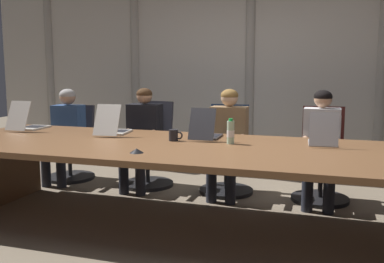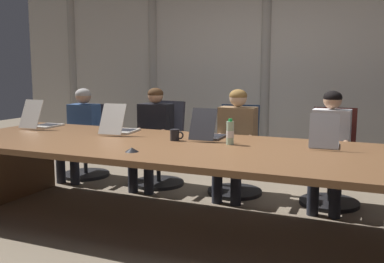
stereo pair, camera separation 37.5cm
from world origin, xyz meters
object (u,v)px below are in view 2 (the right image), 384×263
(laptop_right_mid, at_px, (324,141))
(coffee_mug_near, at_px, (175,135))
(laptop_left_mid, at_px, (120,127))
(office_chair_left_end, at_px, (87,149))
(person_left_mid, at_px, (152,132))
(office_chair_right_mid, at_px, (331,168))
(conference_mic_right_side, at_px, (132,150))
(office_chair_center, at_px, (236,160))
(laptop_left_end, at_px, (42,122))
(water_bottle_primary, at_px, (230,133))
(person_right_mid, at_px, (330,143))
(person_left_end, at_px, (80,128))
(person_center, at_px, (235,136))
(laptop_center, at_px, (208,133))
(office_chair_left_mid, at_px, (161,153))

(laptop_right_mid, bearing_deg, coffee_mug_near, 93.35)
(laptop_left_mid, height_order, laptop_right_mid, laptop_left_mid)
(office_chair_left_end, bearing_deg, person_left_mid, 81.62)
(office_chair_right_mid, distance_m, coffee_mug_near, 1.70)
(office_chair_right_mid, bearing_deg, conference_mic_right_side, -39.33)
(office_chair_left_end, bearing_deg, office_chair_center, 90.45)
(laptop_left_end, height_order, water_bottle_primary, laptop_left_end)
(laptop_left_end, bearing_deg, laptop_right_mid, -92.49)
(laptop_right_mid, relative_size, person_right_mid, 0.33)
(laptop_right_mid, bearing_deg, office_chair_center, 45.36)
(water_bottle_primary, bearing_deg, laptop_left_mid, 171.05)
(person_left_end, distance_m, person_center, 2.02)
(laptop_left_mid, bearing_deg, office_chair_left_end, 43.87)
(laptop_center, bearing_deg, laptop_left_mid, 88.18)
(laptop_left_mid, xyz_separation_m, office_chair_left_end, (-1.05, 0.85, -0.44))
(office_chair_right_mid, distance_m, person_left_mid, 2.01)
(office_chair_left_mid, xyz_separation_m, person_left_end, (-1.04, -0.17, 0.28))
(laptop_center, bearing_deg, water_bottle_primary, -128.47)
(laptop_left_mid, distance_m, office_chair_right_mid, 2.19)
(laptop_left_mid, bearing_deg, person_left_mid, -6.31)
(laptop_center, bearing_deg, conference_mic_right_side, 156.68)
(office_chair_center, bearing_deg, laptop_left_end, -72.57)
(laptop_left_end, xyz_separation_m, laptop_right_mid, (3.02, -0.04, -0.00))
(office_chair_left_end, xyz_separation_m, conference_mic_right_side, (1.68, -1.68, 0.40))
(office_chair_left_mid, height_order, office_chair_center, office_chair_left_mid)
(person_right_mid, bearing_deg, office_chair_left_end, -93.27)
(coffee_mug_near, bearing_deg, person_left_end, 152.92)
(office_chair_right_mid, bearing_deg, coffee_mug_near, -50.85)
(laptop_right_mid, distance_m, coffee_mug_near, 1.30)
(laptop_left_mid, distance_m, office_chair_center, 1.35)
(laptop_left_end, distance_m, person_left_end, 0.69)
(person_left_end, bearing_deg, coffee_mug_near, 59.64)
(person_center, bearing_deg, laptop_center, -4.70)
(laptop_left_mid, height_order, person_left_end, person_left_end)
(office_chair_left_end, height_order, person_left_mid, person_left_mid)
(laptop_left_mid, relative_size, office_chair_center, 0.53)
(office_chair_right_mid, xyz_separation_m, coffee_mug_near, (-1.26, -1.06, 0.42))
(person_right_mid, height_order, conference_mic_right_side, person_right_mid)
(conference_mic_right_side, bearing_deg, laptop_left_mid, 127.57)
(person_left_end, xyz_separation_m, water_bottle_primary, (2.26, -0.88, 0.19))
(person_right_mid, bearing_deg, coffee_mug_near, -54.76)
(office_chair_left_mid, distance_m, person_left_mid, 0.33)
(office_chair_left_end, xyz_separation_m, person_left_end, (0.02, -0.16, 0.30))
(laptop_left_end, bearing_deg, office_chair_center, -68.72)
(laptop_left_mid, bearing_deg, conference_mic_right_side, -149.46)
(office_chair_right_mid, height_order, water_bottle_primary, office_chair_right_mid)
(laptop_center, relative_size, conference_mic_right_side, 4.13)
(office_chair_left_mid, distance_m, person_left_end, 1.09)
(office_chair_left_mid, distance_m, water_bottle_primary, 1.68)
(conference_mic_right_side, bearing_deg, coffee_mug_near, 82.88)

